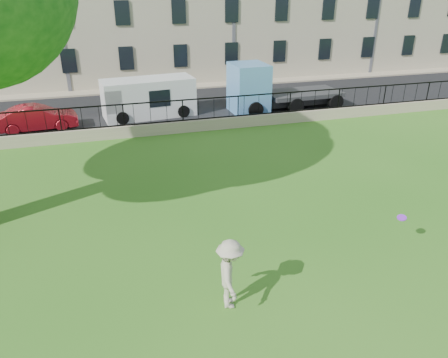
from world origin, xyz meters
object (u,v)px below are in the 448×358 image
object	(u,v)px
red_sedan	(38,118)
white_van	(149,98)
frisbee	(402,218)
blue_truck	(286,85)
man	(230,274)

from	to	relation	value
red_sedan	white_van	size ratio (longest dim) A/B	0.78
frisbee	red_sedan	distance (m)	18.71
frisbee	red_sedan	world-z (taller)	red_sedan
blue_truck	red_sedan	bearing A→B (deg)	178.74
red_sedan	blue_truck	world-z (taller)	blue_truck
white_van	frisbee	bearing A→B (deg)	-77.92
red_sedan	white_van	world-z (taller)	white_van
man	white_van	world-z (taller)	white_van
man	white_van	distance (m)	16.85
man	frisbee	xyz separation A→B (m)	(5.49, 0.96, 0.16)
frisbee	white_van	size ratio (longest dim) A/B	0.05
man	red_sedan	bearing A→B (deg)	30.75
white_van	blue_truck	distance (m)	8.26
red_sedan	white_van	xyz separation A→B (m)	(5.99, 1.00, 0.42)
man	red_sedan	xyz separation A→B (m)	(-5.84, 15.85, -0.26)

